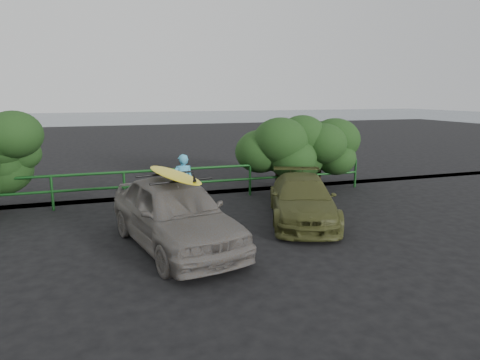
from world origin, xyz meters
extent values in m
plane|color=black|center=(0.00, 0.00, 0.00)|extent=(80.00, 80.00, 0.00)
plane|color=slate|center=(0.00, 60.00, 0.00)|extent=(200.00, 200.00, 0.00)
imported|color=#66605B|center=(-0.18, 0.95, 0.76)|extent=(2.69, 4.73, 1.52)
imported|color=#44471F|center=(3.33, 1.86, 0.58)|extent=(2.91, 4.29, 1.15)
imported|color=#46ACD3|center=(0.58, 3.94, 0.81)|extent=(0.63, 0.45, 1.61)
ellipsoid|color=yellow|center=(-0.18, 0.95, 1.60)|extent=(1.07, 2.64, 0.08)
camera|label=1|loc=(-1.65, -7.96, 3.27)|focal=32.00mm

